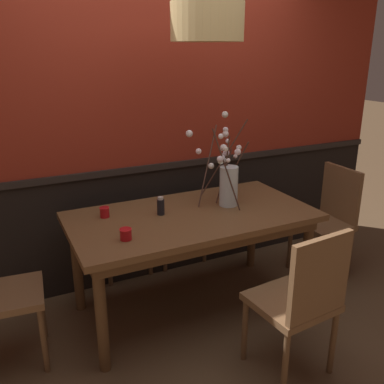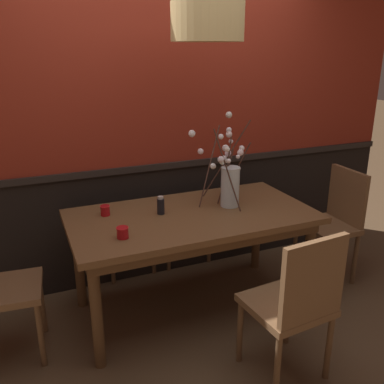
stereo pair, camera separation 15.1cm
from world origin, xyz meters
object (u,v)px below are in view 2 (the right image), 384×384
at_px(dining_table, 192,225).
at_px(chair_near_side_right, 296,301).
at_px(chair_head_east_end, 335,218).
at_px(chair_far_side_right, 178,203).
at_px(candle_holder_nearer_center, 105,210).
at_px(vase_with_blossoms, 229,179).
at_px(pendant_lamp, 207,22).
at_px(chair_far_side_left, 122,212).
at_px(candle_holder_nearer_edge, 123,232).
at_px(condiment_bottle, 161,206).

distance_m(dining_table, chair_near_side_right, 0.93).
bearing_deg(chair_head_east_end, dining_table, 179.14).
height_order(chair_far_side_right, candle_holder_nearer_center, chair_far_side_right).
height_order(chair_far_side_right, vase_with_blossoms, vase_with_blossoms).
xyz_separation_m(chair_near_side_right, candle_holder_nearer_center, (-0.82, 1.09, 0.27)).
distance_m(chair_near_side_right, candle_holder_nearer_center, 1.39).
bearing_deg(pendant_lamp, dining_table, 169.70).
relative_size(dining_table, pendant_lamp, 1.55).
xyz_separation_m(chair_head_east_end, candle_holder_nearer_center, (-1.84, 0.22, 0.27)).
bearing_deg(chair_near_side_right, candle_holder_nearer_center, 127.07).
distance_m(chair_far_side_left, candle_holder_nearer_center, 0.75).
distance_m(vase_with_blossoms, pendant_lamp, 1.08).
distance_m(candle_holder_nearer_edge, condiment_bottle, 0.45).
xyz_separation_m(chair_near_side_right, vase_with_blossoms, (0.06, 0.96, 0.43)).
bearing_deg(candle_holder_nearer_center, chair_near_side_right, -52.93).
relative_size(chair_far_side_left, chair_near_side_right, 0.98).
relative_size(candle_holder_nearer_center, candle_holder_nearer_edge, 0.96).
bearing_deg(chair_far_side_left, candle_holder_nearer_center, -112.04).
height_order(vase_with_blossoms, condiment_bottle, vase_with_blossoms).
relative_size(condiment_bottle, pendant_lamp, 0.12).
bearing_deg(chair_near_side_right, chair_head_east_end, 40.42).
xyz_separation_m(chair_near_side_right, chair_far_side_right, (-0.04, 1.73, -0.00)).
height_order(chair_far_side_right, condiment_bottle, chair_far_side_right).
xyz_separation_m(chair_far_side_right, pendant_lamp, (-0.12, -0.86, 1.49)).
distance_m(vase_with_blossoms, candle_holder_nearer_center, 0.91).
distance_m(dining_table, chair_far_side_left, 0.91).
height_order(dining_table, chair_head_east_end, chair_head_east_end).
xyz_separation_m(chair_near_side_right, candle_holder_nearer_edge, (-0.80, 0.68, 0.27)).
height_order(chair_head_east_end, vase_with_blossoms, vase_with_blossoms).
bearing_deg(chair_far_side_right, vase_with_blossoms, -82.66).
height_order(chair_head_east_end, candle_holder_nearer_center, chair_head_east_end).
bearing_deg(dining_table, chair_far_side_right, 75.50).
bearing_deg(candle_holder_nearer_center, candle_holder_nearer_edge, -87.09).
relative_size(candle_holder_nearer_edge, condiment_bottle, 0.59).
relative_size(candle_holder_nearer_edge, pendant_lamp, 0.07).
bearing_deg(condiment_bottle, pendant_lamp, -17.95).
relative_size(dining_table, candle_holder_nearer_edge, 22.46).
xyz_separation_m(dining_table, candle_holder_nearer_edge, (-0.55, -0.21, 0.12)).
relative_size(chair_near_side_right, condiment_bottle, 7.30).
relative_size(candle_holder_nearer_center, pendant_lamp, 0.07).
bearing_deg(chair_far_side_left, chair_head_east_end, -28.53).
bearing_deg(dining_table, chair_near_side_right, -73.93).
relative_size(dining_table, candle_holder_nearer_center, 23.32).
distance_m(vase_with_blossoms, candle_holder_nearer_edge, 0.92).
bearing_deg(chair_far_side_right, chair_head_east_end, -39.33).
height_order(vase_with_blossoms, pendant_lamp, pendant_lamp).
relative_size(chair_far_side_right, chair_head_east_end, 0.99).
bearing_deg(pendant_lamp, chair_near_side_right, -79.55).
distance_m(chair_head_east_end, pendant_lamp, 1.89).
height_order(chair_head_east_end, candle_holder_nearer_edge, chair_head_east_end).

